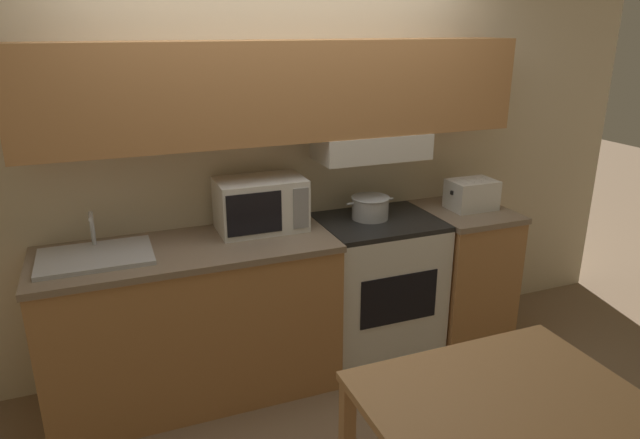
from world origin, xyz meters
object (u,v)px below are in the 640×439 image
Objects in this scene: stove_range at (376,287)px; microwave at (261,204)px; cooking_pot at (370,207)px; toaster at (472,194)px; sink_basin at (95,256)px; dining_table at (498,419)px.

stove_range is 1.82× the size of microwave.
stove_range is 0.97m from microwave.
microwave is (-0.69, 0.06, 0.08)m from cooking_pot.
toaster is 2.34m from sink_basin.
microwave reaches higher than dining_table.
stove_range is 1.62× the size of sink_basin.
cooking_pot is 0.70m from microwave.
sink_basin is (-1.67, -0.02, 0.48)m from stove_range.
dining_table is (-0.22, -1.60, -0.37)m from cooking_pot.
sink_basin is (-2.34, 0.00, -0.08)m from toaster.
cooking_pot is 1.63m from sink_basin.
sink_basin reaches higher than dining_table.
toaster is (1.41, -0.12, -0.06)m from microwave.
microwave is 0.95m from sink_basin.
cooking_pot is 1.02× the size of toaster.
sink_basin is at bearing -177.76° from cooking_pot.
dining_table is at bearing -47.52° from sink_basin.
stove_range is at bearing -50.12° from cooking_pot.
stove_range is 0.88m from toaster.
cooking_pot is (-0.04, 0.05, 0.54)m from stove_range.
toaster is 1.84m from dining_table.
stove_range is 2.96× the size of toaster.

